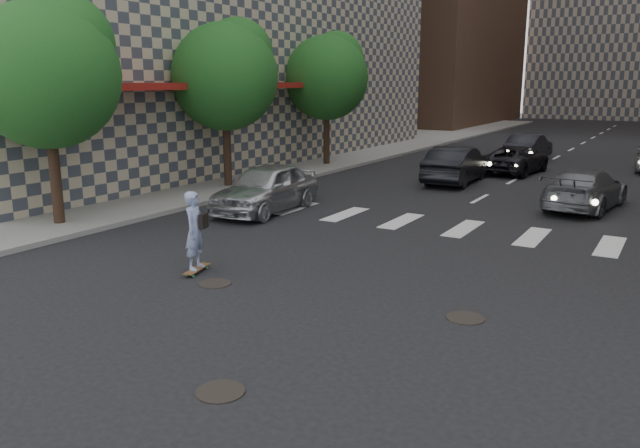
# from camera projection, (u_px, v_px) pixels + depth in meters

# --- Properties ---
(ground) EXTENTS (160.00, 160.00, 0.00)m
(ground) POSITION_uv_depth(u_px,v_px,m) (257.00, 319.00, 11.49)
(ground) COLOR black
(ground) RESTS_ON ground
(sidewalk_left) EXTENTS (13.00, 80.00, 0.15)m
(sidewalk_left) POSITION_uv_depth(u_px,v_px,m) (259.00, 157.00, 35.44)
(sidewalk_left) COLOR gray
(sidewalk_left) RESTS_ON ground
(tree_a) EXTENTS (4.20, 4.20, 6.60)m
(tree_a) POSITION_uv_depth(u_px,v_px,m) (50.00, 68.00, 17.77)
(tree_a) COLOR #382619
(tree_a) RESTS_ON sidewalk_left
(tree_b) EXTENTS (4.20, 4.20, 6.60)m
(tree_b) POSITION_uv_depth(u_px,v_px,m) (228.00, 72.00, 24.48)
(tree_b) COLOR #382619
(tree_b) RESTS_ON sidewalk_left
(tree_c) EXTENTS (4.20, 4.20, 6.60)m
(tree_c) POSITION_uv_depth(u_px,v_px,m) (329.00, 74.00, 31.19)
(tree_c) COLOR #382619
(tree_c) RESTS_ON sidewalk_left
(manhole_a) EXTENTS (0.70, 0.70, 0.02)m
(manhole_a) POSITION_uv_depth(u_px,v_px,m) (221.00, 392.00, 8.79)
(manhole_a) COLOR black
(manhole_a) RESTS_ON ground
(manhole_b) EXTENTS (0.70, 0.70, 0.02)m
(manhole_b) POSITION_uv_depth(u_px,v_px,m) (215.00, 284.00, 13.49)
(manhole_b) COLOR black
(manhole_b) RESTS_ON ground
(manhole_c) EXTENTS (0.70, 0.70, 0.02)m
(manhole_c) POSITION_uv_depth(u_px,v_px,m) (465.00, 318.00, 11.53)
(manhole_c) COLOR black
(manhole_c) RESTS_ON ground
(skateboarder) EXTENTS (0.58, 0.98, 1.89)m
(skateboarder) POSITION_uv_depth(u_px,v_px,m) (195.00, 231.00, 14.07)
(skateboarder) COLOR brown
(skateboarder) RESTS_ON ground
(silver_sedan) EXTENTS (2.18, 4.83, 1.61)m
(silver_sedan) POSITION_uv_depth(u_px,v_px,m) (266.00, 188.00, 20.84)
(silver_sedan) COLOR #BABEC1
(silver_sedan) RESTS_ON ground
(traffic_car_a) EXTENTS (1.85, 4.83, 1.57)m
(traffic_car_a) POSITION_uv_depth(u_px,v_px,m) (456.00, 165.00, 26.69)
(traffic_car_a) COLOR black
(traffic_car_a) RESTS_ON ground
(traffic_car_b) EXTENTS (2.51, 4.97, 1.38)m
(traffic_car_b) POSITION_uv_depth(u_px,v_px,m) (585.00, 189.00, 21.28)
(traffic_car_b) COLOR slate
(traffic_car_b) RESTS_ON ground
(traffic_car_c) EXTENTS (2.58, 4.76, 1.27)m
(traffic_car_c) POSITION_uv_depth(u_px,v_px,m) (515.00, 160.00, 29.60)
(traffic_car_c) COLOR black
(traffic_car_c) RESTS_ON ground
(traffic_car_e) EXTENTS (1.76, 4.49, 1.45)m
(traffic_car_e) POSITION_uv_depth(u_px,v_px,m) (529.00, 147.00, 34.28)
(traffic_car_e) COLOR black
(traffic_car_e) RESTS_ON ground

